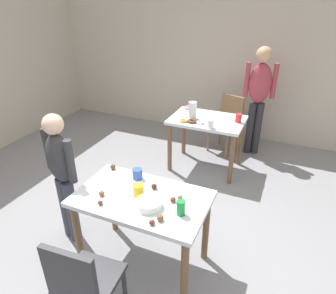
{
  "coord_description": "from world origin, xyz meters",
  "views": [
    {
      "loc": [
        1.08,
        -1.78,
        2.24
      ],
      "look_at": [
        0.04,
        0.62,
        0.9
      ],
      "focal_mm": 31.84,
      "sensor_mm": 36.0,
      "label": 1
    }
  ],
  "objects_px": {
    "person_adult_far": "(259,92)",
    "pitcher_far": "(193,110)",
    "person_girl_near": "(62,170)",
    "mixing_bowl": "(149,204)",
    "dining_table_near": "(142,208)",
    "soda_can": "(181,208)",
    "chair_near_table": "(83,282)",
    "dining_table_far": "(207,127)",
    "chair_far_table": "(228,120)"
  },
  "relations": [
    {
      "from": "dining_table_near",
      "to": "dining_table_far",
      "type": "distance_m",
      "value": 1.89
    },
    {
      "from": "person_adult_far",
      "to": "pitcher_far",
      "type": "distance_m",
      "value": 1.09
    },
    {
      "from": "chair_far_table",
      "to": "pitcher_far",
      "type": "xyz_separation_m",
      "value": [
        -0.33,
        -0.76,
        0.37
      ]
    },
    {
      "from": "pitcher_far",
      "to": "mixing_bowl",
      "type": "bearing_deg",
      "value": -80.74
    },
    {
      "from": "person_girl_near",
      "to": "soda_can",
      "type": "bearing_deg",
      "value": -3.98
    },
    {
      "from": "chair_near_table",
      "to": "dining_table_far",
      "type": "bearing_deg",
      "value": 88.27
    },
    {
      "from": "dining_table_near",
      "to": "person_adult_far",
      "type": "relative_size",
      "value": 0.69
    },
    {
      "from": "chair_near_table",
      "to": "person_girl_near",
      "type": "relative_size",
      "value": 0.65
    },
    {
      "from": "person_girl_near",
      "to": "chair_near_table",
      "type": "bearing_deg",
      "value": -43.71
    },
    {
      "from": "dining_table_far",
      "to": "chair_near_table",
      "type": "relative_size",
      "value": 1.13
    },
    {
      "from": "chair_near_table",
      "to": "chair_far_table",
      "type": "bearing_deg",
      "value": 86.26
    },
    {
      "from": "chair_near_table",
      "to": "person_adult_far",
      "type": "relative_size",
      "value": 0.54
    },
    {
      "from": "dining_table_near",
      "to": "soda_can",
      "type": "height_order",
      "value": "soda_can"
    },
    {
      "from": "dining_table_near",
      "to": "soda_can",
      "type": "bearing_deg",
      "value": -11.26
    },
    {
      "from": "person_girl_near",
      "to": "mixing_bowl",
      "type": "xyz_separation_m",
      "value": [
        0.96,
        -0.1,
        -0.01
      ]
    },
    {
      "from": "person_adult_far",
      "to": "pitcher_far",
      "type": "height_order",
      "value": "person_adult_far"
    },
    {
      "from": "dining_table_near",
      "to": "mixing_bowl",
      "type": "bearing_deg",
      "value": -38.49
    },
    {
      "from": "chair_near_table",
      "to": "person_girl_near",
      "type": "bearing_deg",
      "value": 136.29
    },
    {
      "from": "person_adult_far",
      "to": "mixing_bowl",
      "type": "bearing_deg",
      "value": -98.74
    },
    {
      "from": "soda_can",
      "to": "person_adult_far",
      "type": "bearing_deg",
      "value": 86.66
    },
    {
      "from": "person_girl_near",
      "to": "pitcher_far",
      "type": "distance_m",
      "value": 1.92
    },
    {
      "from": "dining_table_near",
      "to": "dining_table_far",
      "type": "xyz_separation_m",
      "value": [
        -0.0,
        1.89,
        -0.01
      ]
    },
    {
      "from": "dining_table_far",
      "to": "mixing_bowl",
      "type": "bearing_deg",
      "value": -86.43
    },
    {
      "from": "mixing_bowl",
      "to": "chair_far_table",
      "type": "bearing_deg",
      "value": 89.73
    },
    {
      "from": "chair_far_table",
      "to": "pitcher_far",
      "type": "height_order",
      "value": "pitcher_far"
    },
    {
      "from": "soda_can",
      "to": "pitcher_far",
      "type": "relative_size",
      "value": 0.53
    },
    {
      "from": "dining_table_far",
      "to": "soda_can",
      "type": "height_order",
      "value": "soda_can"
    },
    {
      "from": "mixing_bowl",
      "to": "soda_can",
      "type": "distance_m",
      "value": 0.26
    },
    {
      "from": "dining_table_near",
      "to": "person_girl_near",
      "type": "height_order",
      "value": "person_girl_near"
    },
    {
      "from": "mixing_bowl",
      "to": "pitcher_far",
      "type": "xyz_separation_m",
      "value": [
        -0.31,
        1.92,
        0.08
      ]
    },
    {
      "from": "dining_table_far",
      "to": "chair_near_table",
      "type": "height_order",
      "value": "chair_near_table"
    },
    {
      "from": "person_girl_near",
      "to": "person_adult_far",
      "type": "relative_size",
      "value": 0.83
    },
    {
      "from": "person_girl_near",
      "to": "soda_can",
      "type": "distance_m",
      "value": 1.22
    },
    {
      "from": "dining_table_far",
      "to": "mixing_bowl",
      "type": "height_order",
      "value": "mixing_bowl"
    },
    {
      "from": "dining_table_far",
      "to": "mixing_bowl",
      "type": "relative_size",
      "value": 4.69
    },
    {
      "from": "dining_table_near",
      "to": "person_girl_near",
      "type": "distance_m",
      "value": 0.85
    },
    {
      "from": "soda_can",
      "to": "pitcher_far",
      "type": "bearing_deg",
      "value": 106.81
    },
    {
      "from": "dining_table_near",
      "to": "mixing_bowl",
      "type": "xyz_separation_m",
      "value": [
        0.12,
        -0.09,
        0.15
      ]
    },
    {
      "from": "person_adult_far",
      "to": "soda_can",
      "type": "height_order",
      "value": "person_adult_far"
    },
    {
      "from": "chair_near_table",
      "to": "chair_far_table",
      "type": "xyz_separation_m",
      "value": [
        0.22,
        3.3,
        0.0
      ]
    },
    {
      "from": "chair_near_table",
      "to": "mixing_bowl",
      "type": "xyz_separation_m",
      "value": [
        0.2,
        0.62,
        0.28
      ]
    },
    {
      "from": "chair_near_table",
      "to": "soda_can",
      "type": "relative_size",
      "value": 7.13
    },
    {
      "from": "dining_table_near",
      "to": "pitcher_far",
      "type": "bearing_deg",
      "value": 96.05
    },
    {
      "from": "chair_far_table",
      "to": "person_girl_near",
      "type": "distance_m",
      "value": 2.77
    },
    {
      "from": "mixing_bowl",
      "to": "pitcher_far",
      "type": "relative_size",
      "value": 0.91
    },
    {
      "from": "chair_near_table",
      "to": "pitcher_far",
      "type": "height_order",
      "value": "pitcher_far"
    },
    {
      "from": "dining_table_far",
      "to": "person_girl_near",
      "type": "relative_size",
      "value": 0.73
    },
    {
      "from": "chair_far_table",
      "to": "soda_can",
      "type": "relative_size",
      "value": 7.13
    },
    {
      "from": "dining_table_far",
      "to": "pitcher_far",
      "type": "distance_m",
      "value": 0.31
    },
    {
      "from": "chair_near_table",
      "to": "person_adult_far",
      "type": "height_order",
      "value": "person_adult_far"
    }
  ]
}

